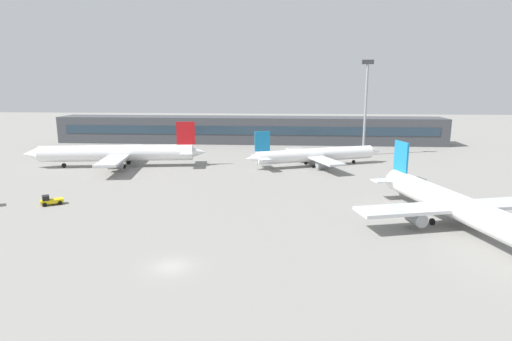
# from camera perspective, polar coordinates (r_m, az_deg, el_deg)

# --- Properties ---
(ground_plane) EXTENTS (400.00, 400.00, 0.00)m
(ground_plane) POSITION_cam_1_polar(r_m,az_deg,el_deg) (87.64, -4.49, -1.85)
(ground_plane) COLOR gray
(terminal_building) EXTENTS (132.18, 12.13, 9.00)m
(terminal_building) POSITION_cam_1_polar(r_m,az_deg,el_deg) (147.05, -0.95, 5.53)
(terminal_building) COLOR #3F4247
(terminal_building) RESTS_ON ground_plane
(airplane_near) EXTENTS (29.53, 41.57, 10.46)m
(airplane_near) POSITION_cam_1_polar(r_m,az_deg,el_deg) (67.00, 25.81, -4.53)
(airplane_near) COLOR white
(airplane_near) RESTS_ON ground_plane
(airplane_mid) EXTENTS (44.91, 31.57, 11.12)m
(airplane_mid) POSITION_cam_1_polar(r_m,az_deg,el_deg) (110.53, -18.46, 2.23)
(airplane_mid) COLOR white
(airplane_mid) RESTS_ON ground_plane
(airplane_far) EXTENTS (35.70, 25.64, 9.27)m
(airplane_far) POSITION_cam_1_polar(r_m,az_deg,el_deg) (107.07, 8.25, 2.12)
(airplane_far) COLOR white
(airplane_far) RESTS_ON ground_plane
(baggage_tug_yellow) EXTENTS (3.84, 3.21, 1.75)m
(baggage_tug_yellow) POSITION_cam_1_polar(r_m,az_deg,el_deg) (80.79, -26.10, -3.66)
(baggage_tug_yellow) COLOR yellow
(baggage_tug_yellow) RESTS_ON ground_plane
(floodlight_tower_west) EXTENTS (3.20, 0.80, 26.86)m
(floodlight_tower_west) POSITION_cam_1_polar(r_m,az_deg,el_deg) (124.84, 14.66, 9.08)
(floodlight_tower_west) COLOR gray
(floodlight_tower_west) RESTS_ON ground_plane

